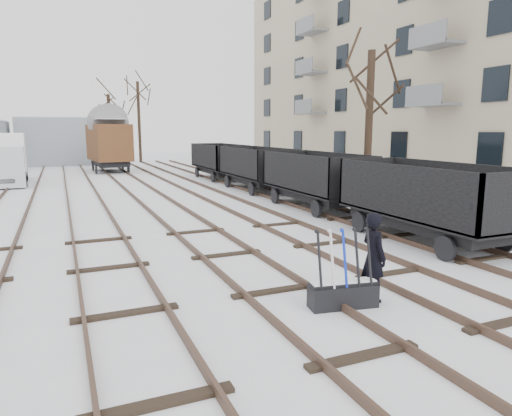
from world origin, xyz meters
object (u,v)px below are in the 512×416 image
(worker, at_px, (374,257))
(lorry, at_px, (5,158))
(freight_wagon_a, at_px, (426,212))
(ground_frame, at_px, (343,293))
(box_van_wagon, at_px, (109,141))

(worker, distance_m, lorry, 26.28)
(worker, relative_size, freight_wagon_a, 0.31)
(worker, height_order, lorry, lorry)
(ground_frame, distance_m, lorry, 26.16)
(ground_frame, distance_m, box_van_wagon, 31.25)
(freight_wagon_a, relative_size, lorry, 0.83)
(freight_wagon_a, height_order, lorry, lorry)
(worker, bearing_deg, freight_wagon_a, -51.59)
(ground_frame, height_order, box_van_wagon, box_van_wagon)
(box_van_wagon, height_order, lorry, box_van_wagon)
(ground_frame, bearing_deg, worker, 16.99)
(freight_wagon_a, bearing_deg, lorry, 121.12)
(ground_frame, relative_size, worker, 0.85)
(box_van_wagon, bearing_deg, lorry, -143.04)
(freight_wagon_a, distance_m, box_van_wagon, 28.52)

